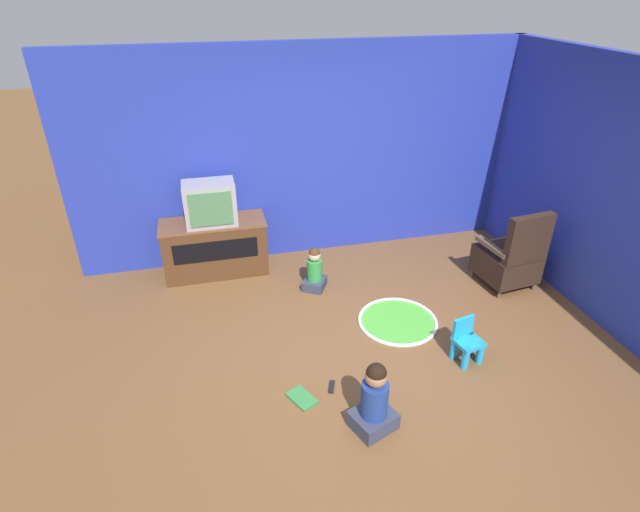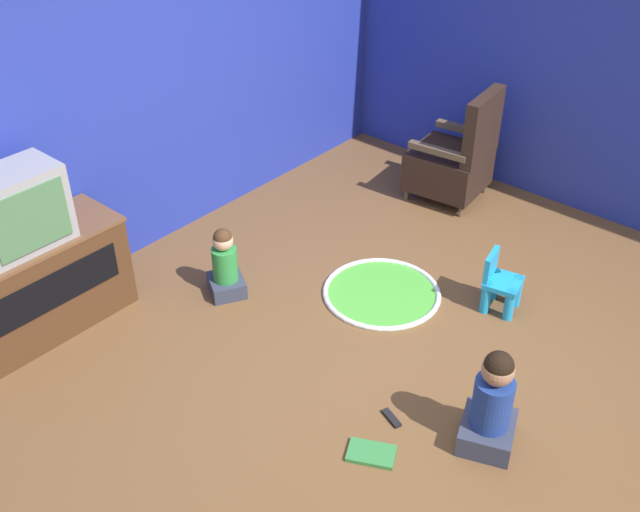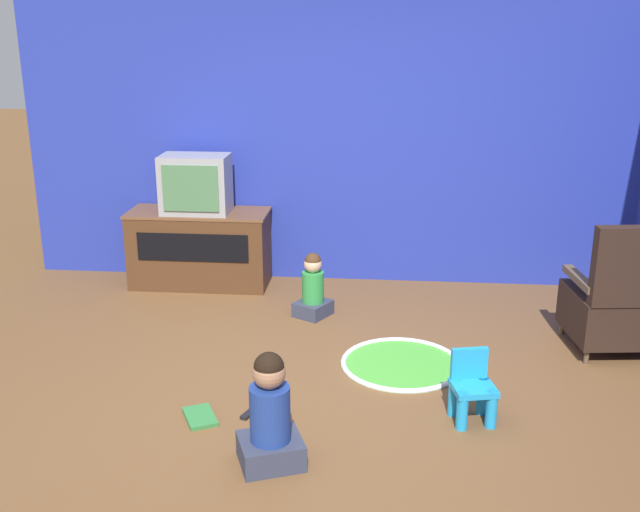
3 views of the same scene
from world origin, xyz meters
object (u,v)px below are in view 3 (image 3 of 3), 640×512
Objects in this scene: tv_cabinet at (200,247)px; book at (200,417)px; child_watching_center at (270,417)px; television at (196,184)px; yellow_kid_chair at (472,392)px; black_armchair at (615,304)px; remote_control at (249,413)px; child_watching_left at (313,289)px.

tv_cabinet is 2.44m from book.
television is at bearing 90.04° from child_watching_center.
television is at bearing 122.95° from yellow_kid_chair.
child_watching_center reaches higher than yellow_kid_chair.
child_watching_center is at bearing 29.71° from black_armchair.
tv_cabinet is at bearing 41.21° from remote_control.
black_armchair is 1.87× the size of child_watching_left.
black_armchair is at bearing -18.37° from television.
yellow_kid_chair is at bearing -114.73° from child_watching_left.
television is 3.51m from black_armchair.
child_watching_center is (1.07, -2.77, -0.07)m from tv_cabinet.
child_watching_center is 0.71m from book.
black_armchair is at bearing 32.05° from yellow_kid_chair.
child_watching_left is 3.39× the size of remote_control.
yellow_kid_chair is (2.19, -2.20, -0.17)m from tv_cabinet.
child_watching_left is 2.12m from child_watching_center.
yellow_kid_chair is at bearing -66.42° from remote_control.
remote_control is (-2.43, -1.14, -0.35)m from black_armchair.
black_armchair is (3.29, -1.09, -0.57)m from television.
child_watching_center is at bearing -68.72° from television.
child_watching_center is 0.61m from remote_control.
television is at bearing -90.00° from tv_cabinet.
black_armchair is at bearing 15.26° from child_watching_center.
book is (0.57, -2.35, -0.34)m from tv_cabinet.
remote_control is (0.29, 0.07, -0.00)m from book.
black_armchair is 2.76m from child_watching_center.
television is at bearing 90.21° from child_watching_left.
television reaches higher than book.
child_watching_left reaches higher than book.
book is at bearing 118.19° from child_watching_center.
tv_cabinet is 1.25× the size of black_armchair.
child_watching_center is at bearing -68.99° from tv_cabinet.
tv_cabinet reaches higher than remote_control.
tv_cabinet is 2.12× the size of television.
black_armchair is 3.00m from book.
black_armchair is at bearing -44.20° from remote_control.
television is 2.55m from book.
black_armchair is at bearing -92.60° from book.
book is at bearing 172.67° from yellow_kid_chair.
yellow_kid_chair reaches higher than book.
television is 1.10× the size of child_watching_left.
child_watching_left is at bearing -19.03° from black_armchair.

